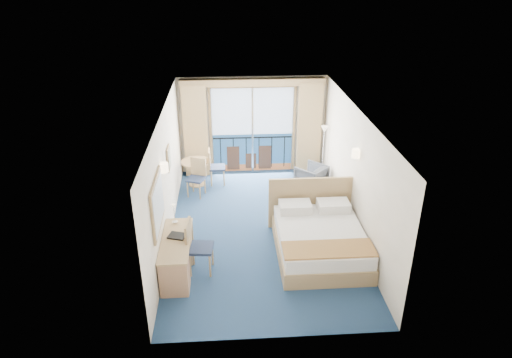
% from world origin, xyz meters
% --- Properties ---
extents(floor, '(6.50, 6.50, 0.00)m').
position_xyz_m(floor, '(0.00, 0.00, 0.00)').
color(floor, navy).
rests_on(floor, ground).
extents(room_walls, '(4.04, 6.54, 2.72)m').
position_xyz_m(room_walls, '(0.00, 0.00, 1.78)').
color(room_walls, beige).
rests_on(room_walls, ground).
extents(balcony_door, '(2.36, 0.03, 2.52)m').
position_xyz_m(balcony_door, '(-0.01, 3.22, 1.14)').
color(balcony_door, navy).
rests_on(balcony_door, room_walls).
extents(curtain_left, '(0.65, 0.22, 2.55)m').
position_xyz_m(curtain_left, '(-1.55, 3.07, 1.28)').
color(curtain_left, tan).
rests_on(curtain_left, room_walls).
extents(curtain_right, '(0.65, 0.22, 2.55)m').
position_xyz_m(curtain_right, '(1.55, 3.07, 1.28)').
color(curtain_right, tan).
rests_on(curtain_right, room_walls).
extents(pelmet, '(3.80, 0.25, 0.18)m').
position_xyz_m(pelmet, '(0.00, 3.10, 2.58)').
color(pelmet, tan).
rests_on(pelmet, room_walls).
extents(mirror, '(0.05, 1.25, 0.95)m').
position_xyz_m(mirror, '(-1.97, -1.50, 1.55)').
color(mirror, tan).
rests_on(mirror, room_walls).
extents(wall_print, '(0.04, 0.42, 0.52)m').
position_xyz_m(wall_print, '(-1.97, 0.45, 1.60)').
color(wall_print, tan).
rests_on(wall_print, room_walls).
extents(sconce_left, '(0.18, 0.18, 0.18)m').
position_xyz_m(sconce_left, '(-1.94, -0.60, 1.85)').
color(sconce_left, '#FEE2B1').
rests_on(sconce_left, room_walls).
extents(sconce_right, '(0.18, 0.18, 0.18)m').
position_xyz_m(sconce_right, '(1.94, -0.15, 1.85)').
color(sconce_right, '#FEE2B1').
rests_on(sconce_right, room_walls).
extents(bed, '(1.90, 2.26, 1.19)m').
position_xyz_m(bed, '(1.11, -0.94, 0.33)').
color(bed, tan).
rests_on(bed, ground).
extents(nightstand, '(0.41, 0.39, 0.53)m').
position_xyz_m(nightstand, '(1.78, 0.36, 0.27)').
color(nightstand, tan).
rests_on(nightstand, ground).
extents(phone, '(0.18, 0.15, 0.07)m').
position_xyz_m(phone, '(1.73, 0.33, 0.57)').
color(phone, silver).
rests_on(phone, nightstand).
extents(armchair, '(0.97, 0.97, 0.63)m').
position_xyz_m(armchair, '(1.47, 2.02, 0.32)').
color(armchair, '#454953').
rests_on(armchair, ground).
extents(floor_lamp, '(0.21, 0.21, 1.51)m').
position_xyz_m(floor_lamp, '(1.87, 2.58, 1.14)').
color(floor_lamp, silver).
rests_on(floor_lamp, ground).
extents(desk, '(0.54, 1.57, 0.73)m').
position_xyz_m(desk, '(-1.72, -1.83, 0.41)').
color(desk, tan).
rests_on(desk, ground).
extents(desk_chair, '(0.52, 0.51, 1.08)m').
position_xyz_m(desk_chair, '(-1.36, -1.40, 0.61)').
color(desk_chair, '#212E4D').
rests_on(desk_chair, ground).
extents(folder, '(0.38, 0.33, 0.03)m').
position_xyz_m(folder, '(-1.70, -1.32, 0.75)').
color(folder, black).
rests_on(folder, desk).
extents(desk_lamp, '(0.11, 0.11, 0.40)m').
position_xyz_m(desk_lamp, '(-1.79, -0.82, 1.04)').
color(desk_lamp, silver).
rests_on(desk_lamp, desk).
extents(round_table, '(0.76, 0.76, 0.69)m').
position_xyz_m(round_table, '(-1.55, 2.39, 0.52)').
color(round_table, tan).
rests_on(round_table, ground).
extents(table_chair_a, '(0.44, 0.43, 0.97)m').
position_xyz_m(table_chair_a, '(-1.08, 2.43, 0.55)').
color(table_chair_a, '#212E4D').
rests_on(table_chair_a, ground).
extents(table_chair_b, '(0.54, 0.54, 0.96)m').
position_xyz_m(table_chair_b, '(-1.50, 1.85, 0.54)').
color(table_chair_b, '#212E4D').
rests_on(table_chair_b, ground).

